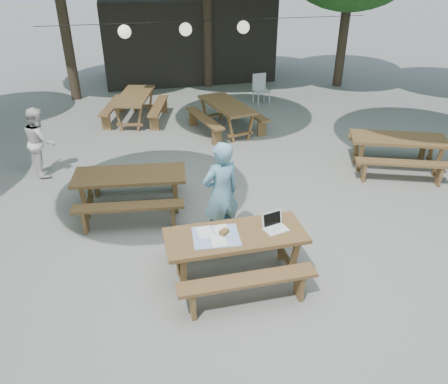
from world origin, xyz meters
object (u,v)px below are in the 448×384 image
object	(u,v)px
picnic_table_nw	(131,191)
second_person	(40,141)
plastic_chair	(261,95)
woman	(221,194)
main_picnic_table	(235,254)

from	to	relation	value
picnic_table_nw	second_person	xyz separation A→B (m)	(-1.76, 2.00, 0.35)
picnic_table_nw	plastic_chair	xyz separation A→B (m)	(4.29, 5.61, -0.13)
picnic_table_nw	second_person	world-z (taller)	second_person
picnic_table_nw	woman	size ratio (longest dim) A/B	1.18
main_picnic_table	woman	size ratio (longest dim) A/B	1.13
woman	plastic_chair	bearing A→B (deg)	-129.92
picnic_table_nw	plastic_chair	world-z (taller)	plastic_chair
plastic_chair	woman	bearing A→B (deg)	-120.44
woman	plastic_chair	world-z (taller)	woman
second_person	plastic_chair	bearing A→B (deg)	-71.38
picnic_table_nw	second_person	size ratio (longest dim) A/B	1.42
woman	main_picnic_table	bearing A→B (deg)	72.34
main_picnic_table	second_person	world-z (taller)	second_person
picnic_table_nw	plastic_chair	distance (m)	7.06
main_picnic_table	plastic_chair	world-z (taller)	plastic_chair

